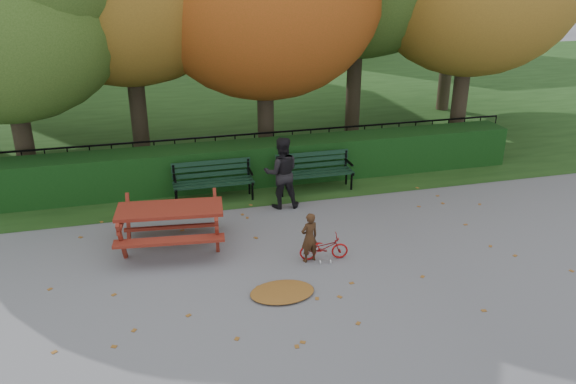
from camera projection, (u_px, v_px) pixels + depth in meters
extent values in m
plane|color=gray|center=(316.00, 271.00, 9.88)|extent=(90.00, 90.00, 0.00)
plane|color=#1A3812|center=(211.00, 98.00, 22.39)|extent=(90.00, 90.00, 0.00)
cube|color=black|center=(261.00, 162.00, 13.71)|extent=(13.00, 0.90, 1.00)
cube|color=black|center=(255.00, 168.00, 14.59)|extent=(14.00, 0.04, 0.04)
cube|color=black|center=(254.00, 134.00, 14.24)|extent=(14.00, 0.04, 0.04)
cylinder|color=black|center=(135.00, 162.00, 13.72)|extent=(0.03, 0.03, 1.00)
cylinder|color=black|center=(255.00, 152.00, 14.43)|extent=(0.03, 0.03, 1.00)
cylinder|color=black|center=(364.00, 144.00, 15.13)|extent=(0.03, 0.03, 1.00)
cylinder|color=black|center=(479.00, 134.00, 15.96)|extent=(0.03, 0.03, 1.00)
cylinder|color=#2E2419|center=(22.00, 132.00, 13.27)|extent=(0.44, 0.44, 2.62)
cylinder|color=#2E2419|center=(138.00, 103.00, 14.88)|extent=(0.44, 0.44, 3.15)
cylinder|color=#2E2419|center=(266.00, 109.00, 15.01)|extent=(0.44, 0.44, 2.80)
cylinder|color=#2E2419|center=(354.00, 81.00, 16.74)|extent=(0.44, 0.44, 3.50)
cylinder|color=#2E2419|center=(460.00, 95.00, 16.14)|extent=(0.44, 0.44, 2.97)
cylinder|color=#2E2419|center=(446.00, 66.00, 20.11)|extent=(0.44, 0.44, 3.15)
cube|color=black|center=(215.00, 186.00, 12.46)|extent=(1.80, 0.12, 0.04)
cube|color=black|center=(214.00, 183.00, 12.62)|extent=(1.80, 0.12, 0.04)
cube|color=black|center=(212.00, 180.00, 12.79)|extent=(1.80, 0.12, 0.04)
cube|color=black|center=(212.00, 174.00, 12.82)|extent=(1.80, 0.05, 0.10)
cube|color=black|center=(211.00, 168.00, 12.77)|extent=(1.80, 0.05, 0.10)
cube|color=black|center=(211.00, 162.00, 12.72)|extent=(1.80, 0.05, 0.10)
cube|color=black|center=(175.00, 187.00, 12.43)|extent=(0.05, 0.55, 0.06)
cube|color=black|center=(174.00, 173.00, 12.59)|extent=(0.05, 0.05, 0.41)
cylinder|color=black|center=(177.00, 198.00, 12.35)|extent=(0.05, 0.05, 0.44)
cylinder|color=black|center=(175.00, 192.00, 12.67)|extent=(0.05, 0.05, 0.44)
cube|color=black|center=(175.00, 178.00, 12.37)|extent=(0.05, 0.45, 0.04)
cube|color=black|center=(251.00, 180.00, 12.83)|extent=(0.05, 0.55, 0.06)
cube|color=black|center=(248.00, 167.00, 12.99)|extent=(0.05, 0.05, 0.41)
cylinder|color=black|center=(252.00, 191.00, 12.75)|extent=(0.05, 0.05, 0.44)
cylinder|color=black|center=(249.00, 185.00, 13.07)|extent=(0.05, 0.05, 0.44)
cube|color=black|center=(250.00, 172.00, 12.77)|extent=(0.05, 0.45, 0.04)
cube|color=black|center=(318.00, 176.00, 13.03)|extent=(1.80, 0.12, 0.04)
cube|color=black|center=(315.00, 173.00, 13.19)|extent=(1.80, 0.12, 0.04)
cube|color=black|center=(313.00, 171.00, 13.35)|extent=(1.80, 0.12, 0.04)
cube|color=black|center=(312.00, 165.00, 13.39)|extent=(1.80, 0.05, 0.10)
cube|color=black|center=(312.00, 159.00, 13.33)|extent=(1.80, 0.05, 0.10)
cube|color=black|center=(312.00, 154.00, 13.28)|extent=(1.80, 0.05, 0.10)
cube|color=black|center=(280.00, 177.00, 13.00)|extent=(0.05, 0.55, 0.06)
cube|color=black|center=(277.00, 164.00, 13.15)|extent=(0.05, 0.05, 0.41)
cylinder|color=black|center=(282.00, 188.00, 12.91)|extent=(0.05, 0.05, 0.44)
cylinder|color=black|center=(278.00, 183.00, 13.23)|extent=(0.05, 0.05, 0.44)
cube|color=black|center=(280.00, 169.00, 12.94)|extent=(0.05, 0.45, 0.04)
cube|color=black|center=(349.00, 171.00, 13.40)|extent=(0.05, 0.55, 0.06)
cube|color=black|center=(346.00, 158.00, 13.55)|extent=(0.05, 0.05, 0.41)
cylinder|color=black|center=(352.00, 181.00, 13.31)|extent=(0.05, 0.05, 0.44)
cylinder|color=black|center=(346.00, 176.00, 13.64)|extent=(0.05, 0.05, 0.44)
cube|color=black|center=(349.00, 163.00, 13.34)|extent=(0.05, 0.45, 0.04)
cube|color=maroon|center=(170.00, 209.00, 10.39)|extent=(2.02, 1.02, 0.06)
cube|color=maroon|center=(169.00, 241.00, 9.92)|extent=(1.96, 0.49, 0.05)
cube|color=maroon|center=(173.00, 211.00, 11.11)|extent=(1.96, 0.49, 0.05)
cube|color=maroon|center=(122.00, 242.00, 9.97)|extent=(0.13, 0.56, 0.95)
cube|color=maroon|center=(128.00, 219.00, 10.86)|extent=(0.13, 0.56, 0.95)
cube|color=maroon|center=(123.00, 216.00, 10.31)|extent=(0.23, 1.46, 0.06)
cube|color=maroon|center=(217.00, 236.00, 10.20)|extent=(0.13, 0.56, 0.95)
cube|color=maroon|center=(216.00, 214.00, 11.09)|extent=(0.13, 0.56, 0.95)
cube|color=maroon|center=(216.00, 211.00, 10.54)|extent=(0.23, 1.46, 0.06)
cube|color=maroon|center=(171.00, 227.00, 10.53)|extent=(1.73, 0.26, 0.06)
ellipsoid|color=brown|center=(282.00, 292.00, 9.19)|extent=(1.14, 0.85, 0.07)
imported|color=#3C2413|center=(309.00, 237.00, 10.05)|extent=(0.39, 0.31, 0.95)
imported|color=black|center=(281.00, 173.00, 12.19)|extent=(0.84, 0.69, 1.60)
imported|color=#A20F0F|center=(324.00, 248.00, 10.20)|extent=(0.93, 0.43, 0.47)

